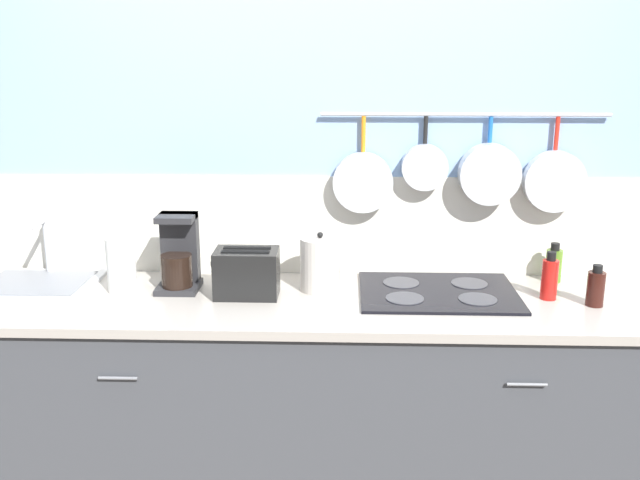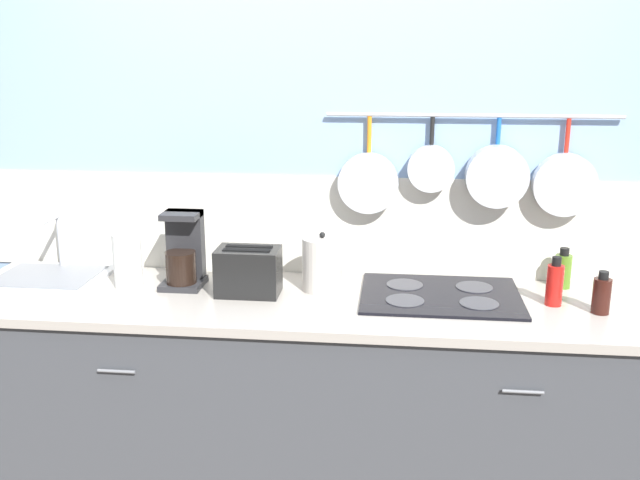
# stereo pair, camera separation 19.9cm
# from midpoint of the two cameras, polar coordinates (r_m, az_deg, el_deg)

# --- Properties ---
(wall_back) EXTENTS (7.20, 0.16, 2.60)m
(wall_back) POSITION_cam_midpoint_polar(r_m,az_deg,el_deg) (3.04, -1.28, 4.44)
(wall_back) COLOR #84A3CC
(wall_back) RESTS_ON ground_plane
(cabinet_base) EXTENTS (2.89, 0.65, 0.85)m
(cabinet_base) POSITION_cam_midpoint_polar(r_m,az_deg,el_deg) (2.97, -1.71, -13.16)
(cabinet_base) COLOR #3F4247
(cabinet_base) RESTS_ON ground_plane
(countertop) EXTENTS (2.93, 0.67, 0.03)m
(countertop) POSITION_cam_midpoint_polar(r_m,az_deg,el_deg) (2.79, -1.78, -5.14)
(countertop) COLOR #A59E93
(countertop) RESTS_ON cabinet_base
(sink_basin) EXTENTS (0.48, 0.39, 0.26)m
(sink_basin) POSITION_cam_midpoint_polar(r_m,az_deg,el_deg) (3.19, -23.40, -3.05)
(sink_basin) COLOR #B7BABF
(sink_basin) RESTS_ON countertop
(paper_towel_roll) EXTENTS (0.11, 0.11, 0.23)m
(paper_towel_roll) POSITION_cam_midpoint_polar(r_m,az_deg,el_deg) (2.97, -17.47, -1.92)
(paper_towel_roll) COLOR white
(paper_towel_roll) RESTS_ON countertop
(coffee_maker) EXTENTS (0.17, 0.18, 0.31)m
(coffee_maker) POSITION_cam_midpoint_polar(r_m,az_deg,el_deg) (2.95, -13.15, -1.45)
(coffee_maker) COLOR #262628
(coffee_maker) RESTS_ON countertop
(toaster) EXTENTS (0.26, 0.16, 0.19)m
(toaster) POSITION_cam_midpoint_polar(r_m,az_deg,el_deg) (2.82, -7.90, -2.65)
(toaster) COLOR black
(toaster) RESTS_ON countertop
(kettle) EXTENTS (0.16, 0.16, 0.24)m
(kettle) POSITION_cam_midpoint_polar(r_m,az_deg,el_deg) (2.86, -1.98, -1.94)
(kettle) COLOR beige
(kettle) RESTS_ON countertop
(cooktop) EXTENTS (0.62, 0.47, 0.01)m
(cooktop) POSITION_cam_midpoint_polar(r_m,az_deg,el_deg) (2.87, 7.47, -4.18)
(cooktop) COLOR black
(cooktop) RESTS_ON countertop
(bottle_olive_oil) EXTENTS (0.06, 0.06, 0.19)m
(bottle_olive_oil) POSITION_cam_midpoint_polar(r_m,az_deg,el_deg) (2.87, 16.03, -2.98)
(bottle_olive_oil) COLOR red
(bottle_olive_oil) RESTS_ON countertop
(bottle_hot_sauce) EXTENTS (0.07, 0.07, 0.17)m
(bottle_hot_sauce) POSITION_cam_midpoint_polar(r_m,az_deg,el_deg) (3.09, 16.46, -1.92)
(bottle_hot_sauce) COLOR #4C721E
(bottle_hot_sauce) RESTS_ON countertop
(bottle_sesame_oil) EXTENTS (0.07, 0.07, 0.16)m
(bottle_sesame_oil) POSITION_cam_midpoint_polar(r_m,az_deg,el_deg) (2.86, 19.36, -3.65)
(bottle_sesame_oil) COLOR #33140F
(bottle_sesame_oil) RESTS_ON countertop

